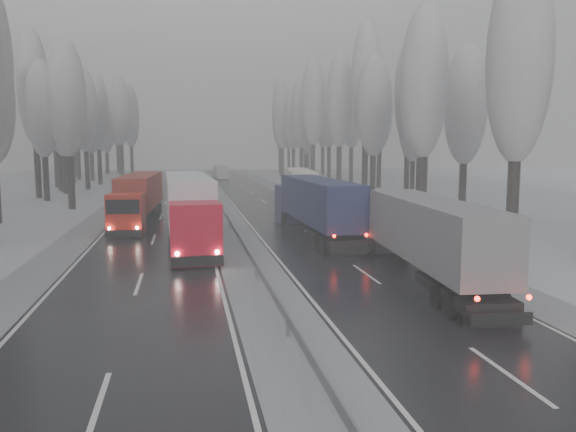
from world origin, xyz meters
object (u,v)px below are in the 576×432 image
object	(u,v)px
truck_grey_tarp	(422,232)
box_truck_distant	(221,172)
truck_cream_box	(299,185)
truck_blue_box	(314,203)
truck_red_white	(189,204)
truck_red_red	(139,195)

from	to	relation	value
truck_grey_tarp	box_truck_distant	distance (m)	80.01
truck_grey_tarp	truck_cream_box	xyz separation A→B (m)	(0.79, 31.94, -0.04)
truck_cream_box	box_truck_distant	size ratio (longest dim) A/B	2.12
box_truck_distant	truck_cream_box	bearing A→B (deg)	-87.69
truck_blue_box	truck_red_white	bearing A→B (deg)	-175.09
truck_blue_box	truck_red_red	world-z (taller)	truck_blue_box
truck_cream_box	truck_red_white	distance (m)	23.05
truck_grey_tarp	truck_red_white	xyz separation A→B (m)	(-10.35, 11.76, 0.25)
truck_cream_box	truck_red_red	distance (m)	18.17
truck_cream_box	truck_red_white	size ratio (longest dim) A/B	0.88
truck_cream_box	truck_red_white	xyz separation A→B (m)	(-11.13, -20.18, 0.29)
truck_grey_tarp	truck_cream_box	world-z (taller)	truck_grey_tarp
truck_red_white	truck_grey_tarp	bearing A→B (deg)	-50.95
truck_red_white	box_truck_distant	bearing A→B (deg)	82.48
truck_red_red	truck_grey_tarp	bearing A→B (deg)	-53.85
truck_blue_box	truck_cream_box	size ratio (longest dim) A/B	1.06
truck_grey_tarp	truck_red_red	world-z (taller)	truck_red_red
truck_grey_tarp	truck_red_white	world-z (taller)	truck_red_white
truck_cream_box	truck_red_red	world-z (taller)	truck_red_red
truck_grey_tarp	truck_cream_box	size ratio (longest dim) A/B	1.02
truck_red_white	truck_red_red	bearing A→B (deg)	108.84
box_truck_distant	truck_red_red	world-z (taller)	truck_red_red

